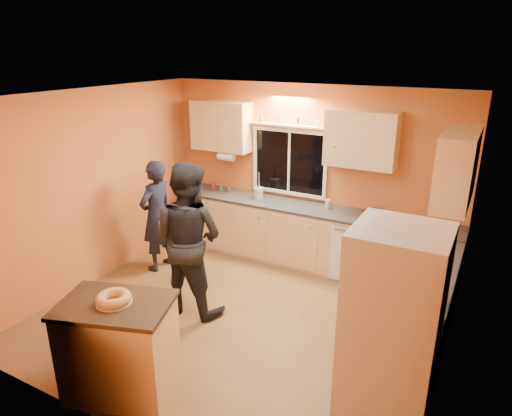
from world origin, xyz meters
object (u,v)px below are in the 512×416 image
Objects in this scene: person_left at (157,216)px; person_right at (359,304)px; island at (120,347)px; refrigerator at (391,331)px; person_center at (188,239)px.

person_left is 1.01× the size of person_right.
island is 0.71× the size of person_right.
refrigerator is 0.60m from person_right.
person_right is (2.15, -0.24, -0.13)m from person_center.
refrigerator is 2.63m from person_center.
island is 2.26m from person_right.
island is 0.61× the size of person_center.
person_left is 3.34m from person_right.
person_center is (1.06, -0.68, 0.13)m from person_left.
refrigerator is at bearing 73.70° from person_left.
person_center is (-2.54, 0.68, 0.04)m from refrigerator.
refrigerator is 2.42m from island.
person_right is at bearing 15.82° from island.
refrigerator reaches higher than person_right.
person_center is 2.16m from person_right.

